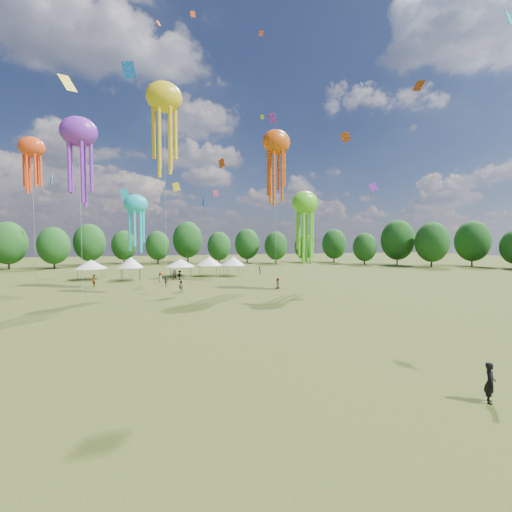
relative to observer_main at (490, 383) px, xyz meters
name	(u,v)px	position (x,y,z in m)	size (l,w,h in m)	color
ground	(326,413)	(-7.55, 1.41, -0.92)	(300.00, 300.00, 0.00)	#384416
observer_main	(490,383)	(0.00, 0.00, 0.00)	(0.67, 0.44, 1.84)	black
spectator_near	(181,287)	(-10.57, 36.39, -0.08)	(0.82, 0.64, 1.69)	gray
spectators_far	(188,276)	(-8.14, 49.51, -0.05)	(31.56, 21.28, 1.92)	gray
festival_tents	(169,262)	(-10.97, 56.56, 2.05)	(31.94, 9.73, 4.25)	#47474C
show_kites	(188,158)	(-9.07, 39.16, 18.49)	(43.09, 21.99, 29.29)	purple
small_kites	(198,107)	(-6.64, 46.06, 28.66)	(65.43, 62.14, 45.30)	purple
treeline	(165,244)	(-11.42, 63.92, 5.62)	(201.57, 95.24, 13.43)	#38281C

